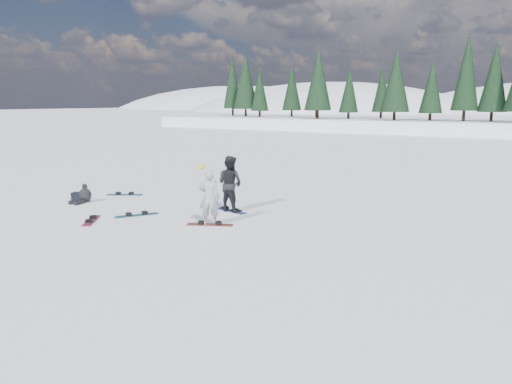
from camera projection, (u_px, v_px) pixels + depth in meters
ground at (183, 229)px, 15.71m from camera, size 420.00×420.00×0.00m
alpine_backdrop at (497, 151)px, 182.05m from camera, size 412.50×227.00×53.20m
snowboarder_woman at (209, 197)px, 15.96m from camera, size 0.80×0.72×2.00m
snowboarder_man at (230, 184)px, 18.02m from camera, size 1.02×0.81×2.03m
seated_rider at (84, 195)px, 19.69m from camera, size 0.55×0.89×0.75m
gear_bag at (78, 196)px, 20.29m from camera, size 0.53×0.45×0.30m
snowboard_woman at (210, 225)px, 16.13m from camera, size 1.48×0.89×0.03m
snowboard_man at (230, 211)px, 18.20m from camera, size 1.52×0.61×0.03m
snowboard_loose_a at (137, 215)px, 17.47m from camera, size 1.02×1.43×0.03m
snowboard_loose_c at (125, 195)px, 21.28m from camera, size 1.43×1.01×0.03m
snowboard_loose_b at (91, 221)px, 16.67m from camera, size 1.12×1.37×0.03m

